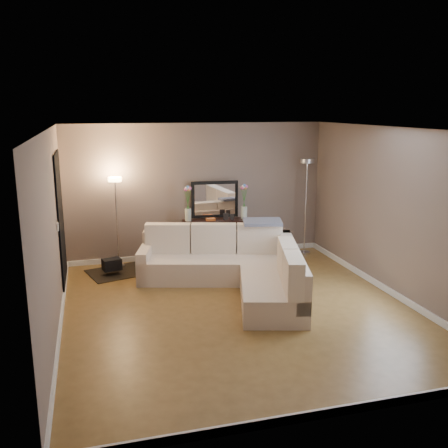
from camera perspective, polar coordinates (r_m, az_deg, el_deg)
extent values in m
cube|color=brown|center=(7.43, 1.64, -9.71)|extent=(5.00, 5.50, 0.01)
cube|color=white|center=(6.84, 1.78, 10.85)|extent=(5.00, 5.50, 0.01)
cube|color=#7B685E|center=(9.64, -3.05, 3.74)|extent=(5.00, 0.02, 2.60)
cube|color=#7B685E|center=(4.56, 11.89, -7.47)|extent=(5.00, 0.02, 2.60)
cube|color=#7B685E|center=(6.75, -19.14, -1.13)|extent=(0.02, 5.50, 2.60)
cube|color=#7B685E|center=(8.10, 18.97, 1.19)|extent=(0.02, 5.50, 2.60)
cube|color=white|center=(9.90, -2.94, -3.44)|extent=(5.00, 0.03, 0.10)
cube|color=white|center=(5.15, 11.06, -20.51)|extent=(5.00, 0.03, 0.10)
cube|color=white|center=(7.15, -18.17, -10.87)|extent=(0.03, 5.50, 0.10)
cube|color=white|center=(8.42, 18.19, -7.16)|extent=(0.03, 5.50, 0.10)
cube|color=black|center=(8.45, -18.13, 0.34)|extent=(0.02, 1.20, 2.20)
cube|color=white|center=(7.60, -18.47, -0.30)|extent=(0.02, 0.08, 0.12)
cube|color=beige|center=(8.59, -0.88, -5.01)|extent=(2.74, 1.56, 0.40)
cube|color=beige|center=(8.84, -0.84, -2.59)|extent=(2.55, 0.89, 0.56)
cube|color=beige|center=(8.68, -8.96, -4.44)|extent=(0.41, 0.91, 0.56)
cube|color=beige|center=(7.44, 5.51, -8.01)|extent=(1.29, 1.78, 0.40)
cube|color=beige|center=(7.81, 7.83, -4.87)|extent=(0.86, 2.45, 0.56)
cube|color=#F6E2C9|center=(8.75, -6.42, -1.62)|extent=(0.81, 0.42, 0.52)
cube|color=#F6E2C9|center=(8.69, -1.18, -1.64)|extent=(0.81, 0.42, 0.52)
cube|color=#F6E2C9|center=(8.70, 4.07, -1.65)|extent=(0.81, 0.42, 0.52)
cube|color=#F6E2C9|center=(7.60, 7.19, -3.95)|extent=(0.40, 0.75, 0.52)
cube|color=#F6E2C9|center=(6.89, 7.91, -5.78)|extent=(0.40, 0.75, 0.52)
cube|color=slate|center=(8.66, 4.42, 0.24)|extent=(0.73, 0.52, 0.09)
cube|color=black|center=(9.51, -0.88, 0.35)|extent=(1.30, 0.44, 0.04)
cube|color=black|center=(9.40, -4.28, -2.33)|extent=(0.05, 0.05, 0.75)
cube|color=black|center=(9.66, -4.47, -1.89)|extent=(0.05, 0.05, 0.75)
cube|color=black|center=(9.60, 2.74, -1.97)|extent=(0.05, 0.05, 0.75)
cube|color=black|center=(9.85, 2.37, -1.56)|extent=(0.05, 0.05, 0.75)
cube|color=black|center=(9.66, -0.87, -3.06)|extent=(1.22, 0.40, 0.03)
cube|color=#BF3333|center=(9.56, -3.98, -2.60)|extent=(0.04, 0.16, 0.19)
cube|color=#3359A5|center=(9.56, -3.74, -2.53)|extent=(0.05, 0.16, 0.21)
cube|color=gold|center=(9.56, -3.47, -2.46)|extent=(0.05, 0.16, 0.23)
cube|color=#3F7F4C|center=(9.58, -3.16, -2.56)|extent=(0.06, 0.16, 0.19)
cube|color=#994C99|center=(9.58, -2.89, -2.49)|extent=(0.04, 0.16, 0.21)
cube|color=orange|center=(9.58, -2.65, -2.42)|extent=(0.05, 0.16, 0.23)
cube|color=#262626|center=(9.59, -2.37, -2.52)|extent=(0.05, 0.16, 0.19)
cube|color=#4C99B2|center=(9.60, -2.07, -2.45)|extent=(0.06, 0.16, 0.21)
cube|color=#B2A58C|center=(9.60, -1.79, -2.38)|extent=(0.04, 0.16, 0.23)
cube|color=brown|center=(9.61, -1.55, -2.48)|extent=(0.05, 0.16, 0.19)
cube|color=navy|center=(9.62, -1.28, -2.41)|extent=(0.05, 0.16, 0.21)
cube|color=gold|center=(9.63, -0.98, -2.34)|extent=(0.06, 0.16, 0.23)
cube|color=black|center=(9.60, -1.06, 2.83)|extent=(0.91, 0.11, 0.71)
cube|color=white|center=(9.57, -1.04, 2.81)|extent=(0.79, 0.07, 0.59)
cube|color=orange|center=(9.46, -1.56, 0.54)|extent=(0.19, 0.13, 0.04)
cube|color=black|center=(9.48, 0.22, 0.85)|extent=(0.10, 0.03, 0.13)
cube|color=black|center=(9.50, 0.92, 0.82)|extent=(0.08, 0.03, 0.11)
cylinder|color=silver|center=(9.41, -4.13, 1.06)|extent=(0.13, 0.13, 0.24)
cylinder|color=#38722D|center=(9.35, -4.27, 2.71)|extent=(0.10, 0.02, 0.41)
sphere|color=#E5598C|center=(9.31, -4.41, 3.95)|extent=(0.07, 0.07, 0.07)
cylinder|color=#38722D|center=(9.35, -4.21, 2.77)|extent=(0.05, 0.01, 0.43)
sphere|color=white|center=(9.31, -4.30, 4.07)|extent=(0.07, 0.07, 0.07)
cylinder|color=#38722D|center=(9.35, -4.16, 2.83)|extent=(0.01, 0.01, 0.45)
sphere|color=#598CE5|center=(9.31, -4.19, 4.20)|extent=(0.07, 0.07, 0.07)
cylinder|color=#38722D|center=(9.35, -4.11, 2.71)|extent=(0.05, 0.01, 0.41)
sphere|color=#E58C4C|center=(9.32, -4.06, 3.96)|extent=(0.07, 0.07, 0.07)
cylinder|color=#38722D|center=(9.35, -4.06, 2.77)|extent=(0.10, 0.02, 0.42)
sphere|color=#D866B2|center=(9.32, -3.95, 4.09)|extent=(0.07, 0.07, 0.07)
cylinder|color=silver|center=(9.59, 2.30, 1.32)|extent=(0.13, 0.13, 0.24)
cylinder|color=#38722D|center=(9.53, 2.22, 2.93)|extent=(0.10, 0.02, 0.41)
sphere|color=#E5598C|center=(9.49, 2.11, 4.16)|extent=(0.07, 0.07, 0.07)
cylinder|color=#38722D|center=(9.53, 2.27, 2.99)|extent=(0.05, 0.01, 0.43)
sphere|color=white|center=(9.49, 2.22, 4.28)|extent=(0.07, 0.07, 0.07)
cylinder|color=#38722D|center=(9.53, 2.32, 3.05)|extent=(0.01, 0.01, 0.45)
sphere|color=#598CE5|center=(9.49, 2.33, 4.40)|extent=(0.07, 0.07, 0.07)
cylinder|color=#38722D|center=(9.54, 2.37, 2.94)|extent=(0.05, 0.01, 0.41)
sphere|color=#E58C4C|center=(9.50, 2.44, 4.17)|extent=(0.07, 0.07, 0.07)
cylinder|color=#38722D|center=(9.54, 2.42, 3.00)|extent=(0.10, 0.02, 0.42)
sphere|color=#D866B2|center=(9.51, 2.56, 4.29)|extent=(0.07, 0.07, 0.07)
cylinder|color=silver|center=(9.49, -11.89, -4.70)|extent=(0.27, 0.27, 0.03)
cylinder|color=silver|center=(9.28, -12.12, -0.03)|extent=(0.03, 0.03, 1.59)
cylinder|color=#FFBF72|center=(9.13, -12.37, 5.02)|extent=(0.29, 0.29, 0.07)
cylinder|color=silver|center=(10.24, 9.12, -3.23)|extent=(0.28, 0.28, 0.03)
cylinder|color=silver|center=(10.02, 9.31, 1.76)|extent=(0.03, 0.03, 1.82)
cylinder|color=silver|center=(9.88, 9.51, 7.15)|extent=(0.30, 0.30, 0.08)
cube|color=black|center=(9.18, -11.74, -5.36)|extent=(1.27, 1.09, 0.01)
cube|color=black|center=(8.99, -12.70, -4.52)|extent=(0.36, 0.30, 0.20)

